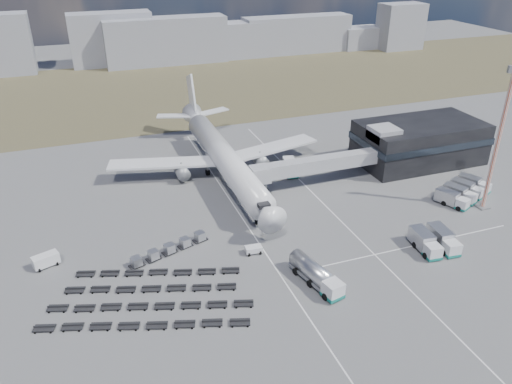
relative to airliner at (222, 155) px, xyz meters
name	(u,v)px	position (x,y,z in m)	size (l,w,h in m)	color
ground	(274,248)	(0.00, -32.38, -5.29)	(420.00, 420.00, 0.00)	#565659
grass_strip	(162,89)	(0.00, 77.62, -5.29)	(420.00, 90.00, 0.01)	#49462B
lane_markings	(315,230)	(9.77, -29.38, -5.29)	(47.12, 110.00, 0.01)	silver
terminal	(419,141)	(47.77, -8.41, -0.04)	(30.40, 16.40, 11.00)	black
jet_bridge	(307,166)	(15.90, -11.95, -0.24)	(30.30, 3.80, 7.05)	#939399
airliner	(222,155)	(0.00, 0.00, 0.00)	(51.59, 64.53, 17.62)	silver
skyline	(90,44)	(-21.12, 120.67, 4.69)	(297.91, 27.16, 24.23)	gray
fuel_tanker	(316,275)	(2.49, -44.22, -3.48)	(5.20, 11.57, 3.63)	silver
pushback_tug	(253,250)	(-4.00, -32.55, -4.61)	(2.96, 1.66, 1.37)	silver
utility_van	(46,261)	(-38.52, -24.25, -4.15)	(4.29, 1.94, 2.29)	silver
catering_truck	(290,168)	(15.31, -4.41, -3.74)	(3.98, 7.02, 3.03)	silver
service_trucks_near	(434,241)	(26.88, -42.32, -3.62)	(7.03, 8.17, 3.07)	silver
service_trucks_far	(463,191)	(45.33, -28.10, -3.78)	(14.28, 11.40, 2.79)	silver
uld_row	(169,249)	(-18.02, -27.61, -4.28)	(15.10, 6.48, 1.69)	black
baggage_dollies	(149,298)	(-23.52, -38.96, -4.93)	(32.93, 22.56, 0.72)	black
floodlight_mast	(498,141)	(46.27, -33.13, 9.44)	(2.81, 2.27, 29.39)	#AB3B1B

